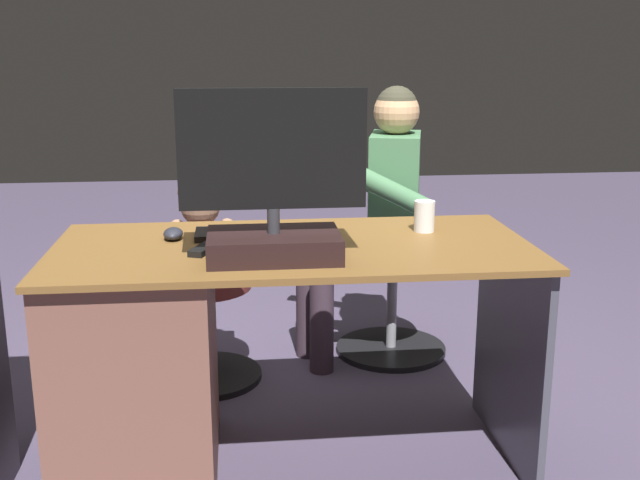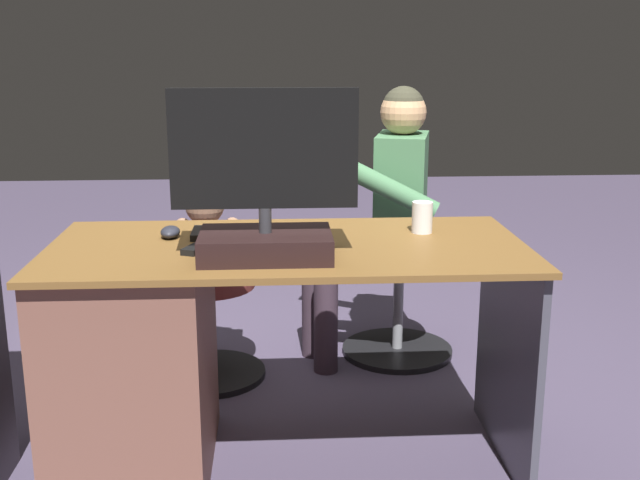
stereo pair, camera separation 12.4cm
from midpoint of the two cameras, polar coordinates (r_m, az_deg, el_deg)
The scene contains 11 objects.
ground_plane at distance 2.95m, azimuth -3.66°, elevation -12.20°, with size 10.00×10.00×0.00m, color #4D435B.
desk at distance 2.46m, azimuth -12.59°, elevation -8.36°, with size 1.44×0.69×0.73m.
monitor at distance 2.16m, azimuth -5.12°, elevation 2.50°, with size 0.52×0.25×0.47m.
keyboard at distance 2.44m, azimuth -5.72°, elevation 0.51°, with size 0.42×0.14×0.02m, color black.
computer_mouse at distance 2.44m, azimuth -12.23°, elevation 0.45°, with size 0.06×0.10×0.04m, color #272832.
cup at distance 2.50m, azimuth 6.32°, elevation 1.76°, with size 0.07×0.07×0.10m, color white.
tv_remote at distance 2.29m, azimuth -10.02°, elevation -0.62°, with size 0.04×0.15×0.02m, color black.
office_chair_teddy at distance 3.12m, azimuth -9.66°, elevation -5.64°, with size 0.44×0.44×0.44m.
teddy_bear at distance 3.03m, azimuth -9.91°, elevation 0.42°, with size 0.26×0.26×0.36m.
visitor_chair at distance 3.35m, azimuth 4.28°, elevation -4.27°, with size 0.48×0.48×0.44m.
person at distance 3.21m, azimuth 3.12°, elevation 2.79°, with size 0.55×0.56×1.15m.
Camera 1 is at (0.16, 2.63, 1.32)m, focal length 43.31 mm.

